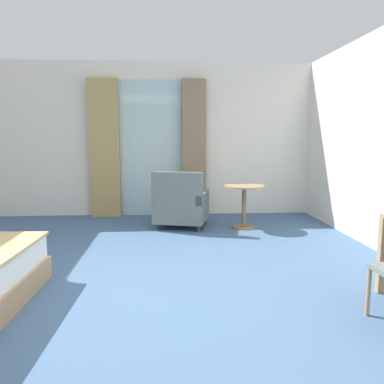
{
  "coord_description": "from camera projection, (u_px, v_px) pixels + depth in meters",
  "views": [
    {
      "loc": [
        0.41,
        -3.53,
        1.45
      ],
      "look_at": [
        0.66,
        0.38,
        0.89
      ],
      "focal_mm": 35.66,
      "sensor_mm": 36.0,
      "label": 1
    }
  ],
  "objects": [
    {
      "name": "curtain_panel_left",
      "position": [
        104.0,
        149.0,
        6.94
      ],
      "size": [
        0.54,
        0.1,
        2.51
      ],
      "primitive_type": "cube",
      "color": "tan",
      "rests_on": "ground"
    },
    {
      "name": "curtain_panel_right",
      "position": [
        194.0,
        149.0,
        7.04
      ],
      "size": [
        0.44,
        0.1,
        2.51
      ],
      "primitive_type": "cube",
      "color": "#897056",
      "rests_on": "ground"
    },
    {
      "name": "armchair_by_window",
      "position": [
        181.0,
        206.0,
        6.2
      ],
      "size": [
        0.97,
        0.95,
        0.93
      ],
      "color": "slate",
      "rests_on": "ground"
    },
    {
      "name": "wall_back",
      "position": [
        146.0,
        140.0,
        7.14
      ],
      "size": [
        6.43,
        0.12,
        2.83
      ],
      "primitive_type": "cube",
      "color": "white",
      "rests_on": "ground"
    },
    {
      "name": "round_cafe_table",
      "position": [
        244.0,
        197.0,
        6.13
      ],
      "size": [
        0.65,
        0.65,
        0.7
      ],
      "color": "tan",
      "rests_on": "ground"
    },
    {
      "name": "balcony_glass_door",
      "position": [
        150.0,
        149.0,
        7.09
      ],
      "size": [
        1.2,
        0.02,
        2.49
      ],
      "primitive_type": "cube",
      "color": "silver",
      "rests_on": "ground"
    },
    {
      "name": "ground",
      "position": [
        126.0,
        295.0,
        3.67
      ],
      "size": [
        6.83,
        7.96,
        0.1
      ],
      "primitive_type": "cube",
      "color": "#426084"
    }
  ]
}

